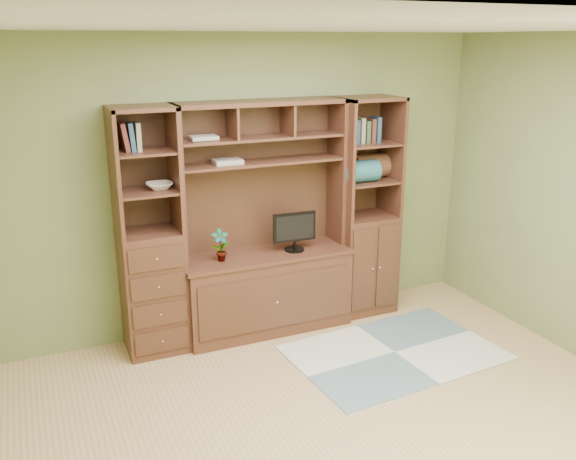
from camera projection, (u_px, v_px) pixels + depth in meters
name	position (u px, v px, depth m)	size (l,w,h in m)	color
room	(361.00, 254.00, 3.67)	(4.60, 4.10, 2.64)	tan
center_hutch	(266.00, 221.00, 5.30)	(1.54, 0.53, 2.05)	#4E291B
left_tower	(149.00, 234.00, 4.95)	(0.50, 0.45, 2.05)	#4E291B
right_tower	(365.00, 208.00, 5.73)	(0.55, 0.45, 2.05)	#4E291B
rug	(394.00, 352.00, 5.15)	(1.70, 1.13, 0.01)	#A4AAA9
monitor	(294.00, 225.00, 5.38)	(0.40, 0.18, 0.48)	black
orchid	(221.00, 245.00, 5.15)	(0.15, 0.10, 0.28)	brown
magazines	(227.00, 161.00, 5.10)	(0.24, 0.17, 0.04)	#B3A998
bowl	(159.00, 186.00, 4.87)	(0.21, 0.21, 0.05)	silver
blanket_teal	(360.00, 171.00, 5.53)	(0.35, 0.20, 0.20)	#28616A
blanket_red	(373.00, 166.00, 5.73)	(0.40, 0.22, 0.22)	brown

